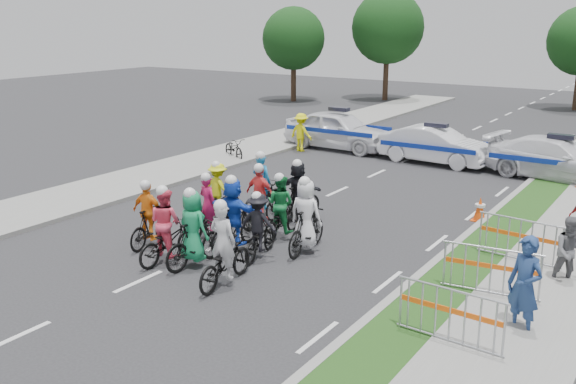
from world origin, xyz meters
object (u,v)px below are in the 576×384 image
Objects in this scene: rider_11 at (298,195)px; barrier_2 at (519,242)px; police_car_2 at (559,159)px; rider_0 at (224,257)px; rider_9 at (261,202)px; spectator_1 at (570,252)px; rider_10 at (219,196)px; spectator_0 at (525,286)px; rider_3 at (150,221)px; marshal_hiviz at (301,132)px; cone_0 at (480,209)px; tree_0 at (294,39)px; barrier_0 at (450,318)px; rider_2 at (167,233)px; rider_6 at (209,216)px; police_car_0 at (339,130)px; police_car_1 at (435,145)px; barrier_1 at (491,273)px; parked_bike at (234,148)px; rider_4 at (259,232)px; rider_8 at (281,213)px; rider_12 at (262,193)px; rider_1 at (194,236)px; tree_3 at (388,28)px; rider_5 at (234,219)px.

barrier_2 is at bearing -167.89° from rider_11.
rider_11 is 10.48m from police_car_2.
rider_9 is (-1.68, 3.69, 0.06)m from rider_0.
rider_10 is at bearing 155.55° from spectator_1.
spectator_0 is at bearing -162.55° from police_car_2.
rider_3 is 12.55m from marshal_hiviz.
rider_3 is 9.20m from cone_0.
barrier_0 is at bearing -52.58° from tree_0.
rider_9 is 1.44m from rider_10.
rider_2 reaches higher than rider_6.
rider_9 is 0.37× the size of police_car_0.
spectator_0 is at bearing -148.85° from police_car_1.
rider_10 is 8.91m from barrier_0.
spectator_0 is 0.94× the size of barrier_1.
police_car_2 is (4.08, 13.80, 0.09)m from rider_0.
police_car_2 is at bearing -127.34° from rider_3.
parked_bike is (-2.59, -4.13, -0.41)m from police_car_0.
barrier_0 is at bearing 150.58° from rider_4.
parked_bike is at bearing 150.79° from police_car_0.
police_car_2 is at bearing 122.59° from spectator_0.
police_car_2 is 3.27× the size of spectator_1.
rider_10 is 1.04× the size of marshal_hiviz.
marshal_hiviz is (-6.23, 13.02, 0.18)m from rider_0.
rider_8 is 2.19m from rider_12.
police_car_1 reaches higher than barrier_1.
rider_11 reaches higher than cone_0.
rider_12 is at bearing -122.42° from rider_10.
police_car_1 is at bearing -88.59° from rider_1.
rider_11 is 9.26m from police_car_1.
rider_11 reaches higher than rider_10.
police_car_1 is at bearing 97.45° from police_car_2.
tree_3 reaches higher than rider_9.
rider_8 is at bearing -176.70° from police_car_1.
rider_2 is 1.72m from rider_5.
police_car_2 is at bearing 95.89° from barrier_2.
barrier_1 is at bearing -154.25° from spectator_1.
rider_11 is at bearing -154.40° from police_car_0.
rider_10 is 0.86× the size of barrier_1.
marshal_hiviz is at bearing 117.29° from spectator_1.
spectator_0 is 0.30× the size of tree_0.
barrier_1 is 0.32× the size of tree_0.
rider_1 is at bearing 118.27° from marshal_hiviz.
parked_bike is at bearing 68.44° from marshal_hiviz.
rider_9 is at bearing -102.93° from rider_6.
rider_1 is 32.29m from tree_3.
rider_2 is 14.78m from police_car_2.
rider_8 is 0.89× the size of barrier_1.
spectator_0 is 16.96m from marshal_hiviz.
rider_3 is at bearing 173.92° from barrier_0.
rider_11 is 0.95× the size of rider_12.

